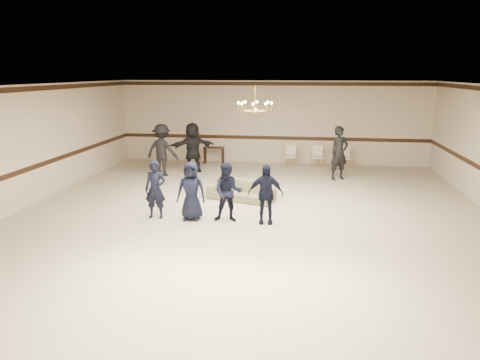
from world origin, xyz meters
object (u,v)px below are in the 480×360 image
Objects in this scene: chandelier at (255,98)px; adult_left at (162,150)px; boy_d at (265,194)px; boy_b at (191,191)px; banquet_chair_right at (345,158)px; boy_c at (228,192)px; banquet_chair_left at (291,156)px; adult_right at (339,153)px; banquet_chair_mid at (317,157)px; adult_mid at (193,147)px; console_table at (214,155)px; boy_a at (155,190)px; settee at (241,190)px.

adult_left is at bearing 137.98° from chandelier.
boy_d is at bearing -72.03° from chandelier.
banquet_chair_right is (4.19, 6.51, -0.30)m from boy_b.
boy_c is 1.70× the size of banquet_chair_left.
boy_b is 6.11m from adult_right.
adult_right is at bearing -73.87° from banquet_chair_mid.
banquet_chair_left is at bearing 69.48° from boy_b.
boy_b reaches higher than banquet_chair_left.
adult_mid is 5.12m from adult_right.
console_table is at bearing -134.54° from adult_mid.
boy_d is (2.70, 0.00, 0.00)m from boy_a.
boy_b reaches higher than banquet_chair_right.
boy_c is 1.70× the size of banquet_chair_mid.
settee is 1.05× the size of adult_right.
boy_c is 6.64m from banquet_chair_left.
chandelier is 0.66× the size of boy_d.
banquet_chair_right is at bearing 2.00° from banquet_chair_left.
boy_a is 1.00× the size of boy_d.
boy_c is 5.59m from adult_right.
adult_mid is at bearing 141.25° from settee.
boy_a is 0.80× the size of adult_left.
banquet_chair_mid is at bearing 67.81° from boy_c.
chandelier is at bearing -154.92° from adult_right.
console_table is (0.45, 1.56, -0.56)m from adult_mid.
adult_mid reaches higher than console_table.
chandelier is 5.19m from adult_left.
adult_mid and adult_right have the same top height.
banquet_chair_left is (3.45, 1.36, -0.47)m from adult_mid.
banquet_chair_left is (2.19, 6.51, -0.30)m from boy_b.
adult_left is 5.75m from banquet_chair_mid.
boy_c is at bearing -1.84° from boy_a.
chandelier is 3.39m from boy_a.
boy_c is 1.00× the size of boy_d.
settee is at bearing 125.52° from chandelier.
adult_right reaches higher than console_table.
boy_d is 7.21m from console_table.
chandelier is 5.86m from banquet_chair_left.
adult_left reaches higher than boy_d.
banquet_chair_left and banquet_chair_right have the same top height.
boy_a is 0.80× the size of adult_mid.
boy_d is at bearing -143.30° from adult_right.
boy_a and boy_b have the same top height.
console_table is (-4.00, 0.20, -0.09)m from banquet_chair_mid.
banquet_chair_left is (-1.65, 1.76, -0.47)m from adult_right.
adult_mid is (-2.66, 3.91, -1.98)m from chandelier.
banquet_chair_mid is at bearing 61.96° from boy_b.
adult_left and adult_right have the same top height.
banquet_chair_mid is 1.00m from banquet_chair_right.
boy_c is at bearing -113.50° from banquet_chair_mid.
boy_d reaches higher than console_table.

